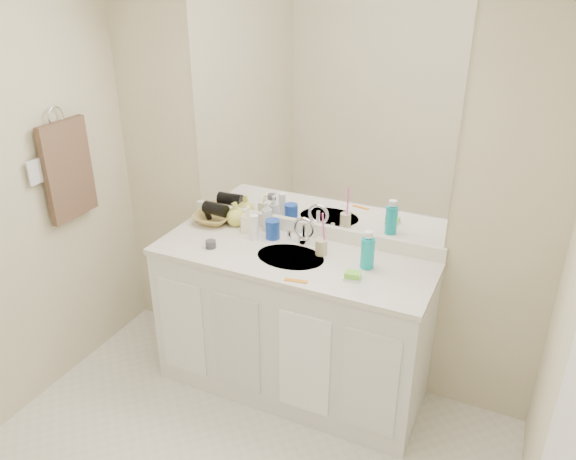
{
  "coord_description": "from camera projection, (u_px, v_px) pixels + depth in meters",
  "views": [
    {
      "loc": [
        1.1,
        -1.37,
        2.3
      ],
      "look_at": [
        0.0,
        0.97,
        1.05
      ],
      "focal_mm": 35.0,
      "sensor_mm": 36.0,
      "label": 1
    }
  ],
  "objects": [
    {
      "name": "orange_comb",
      "position": [
        296.0,
        281.0,
        2.74
      ],
      "size": [
        0.12,
        0.04,
        0.0
      ],
      "primitive_type": "cube",
      "rotation": [
        0.0,
        0.0,
        0.18
      ],
      "color": "orange",
      "rests_on": "countertop"
    },
    {
      "name": "green_soap",
      "position": [
        353.0,
        275.0,
        2.75
      ],
      "size": [
        0.08,
        0.07,
        0.03
      ],
      "primitive_type": "cube",
      "rotation": [
        0.0,
        0.0,
        0.15
      ],
      "color": "#73DA35",
      "rests_on": "soap_dish"
    },
    {
      "name": "faucet",
      "position": [
        304.0,
        234.0,
        3.09
      ],
      "size": [
        0.02,
        0.02,
        0.11
      ],
      "primitive_type": "cylinder",
      "color": "silver",
      "rests_on": "countertop"
    },
    {
      "name": "extra_white_bottle",
      "position": [
        254.0,
        227.0,
        3.13
      ],
      "size": [
        0.06,
        0.06,
        0.15
      ],
      "primitive_type": "cylinder",
      "rotation": [
        0.0,
        0.0,
        -0.36
      ],
      "color": "white",
      "rests_on": "countertop"
    },
    {
      "name": "switch_plate",
      "position": [
        35.0,
        172.0,
        2.92
      ],
      "size": [
        0.01,
        0.08,
        0.13
      ],
      "primitive_type": "cube",
      "color": "silver",
      "rests_on": "wall_left"
    },
    {
      "name": "towel_ring",
      "position": [
        56.0,
        116.0,
        2.98
      ],
      "size": [
        0.01,
        0.11,
        0.11
      ],
      "primitive_type": "torus",
      "rotation": [
        0.0,
        1.57,
        0.0
      ],
      "color": "silver",
      "rests_on": "wall_left"
    },
    {
      "name": "dark_jar",
      "position": [
        211.0,
        244.0,
        3.06
      ],
      "size": [
        0.07,
        0.07,
        0.04
      ],
      "primitive_type": "cylinder",
      "rotation": [
        0.0,
        0.0,
        0.29
      ],
      "color": "#3A3940",
      "rests_on": "countertop"
    },
    {
      "name": "soap_bottle_cream",
      "position": [
        249.0,
        219.0,
        3.21
      ],
      "size": [
        0.07,
        0.07,
        0.16
      ],
      "primitive_type": "imported",
      "rotation": [
        0.0,
        0.0,
        0.04
      ],
      "color": "#FFF7CF",
      "rests_on": "countertop"
    },
    {
      "name": "countertop",
      "position": [
        292.0,
        258.0,
        2.99
      ],
      "size": [
        1.52,
        0.57,
        0.03
      ],
      "primitive_type": "cube",
      "color": "silver",
      "rests_on": "vanity_cabinet"
    },
    {
      "name": "soap_bottle_yellow",
      "position": [
        236.0,
        214.0,
        3.3
      ],
      "size": [
        0.14,
        0.14,
        0.14
      ],
      "primitive_type": "imported",
      "rotation": [
        0.0,
        0.0,
        -0.34
      ],
      "color": "#CED051",
      "rests_on": "countertop"
    },
    {
      "name": "hand_towel",
      "position": [
        68.0,
        170.0,
        3.1
      ],
      "size": [
        0.04,
        0.32,
        0.55
      ],
      "primitive_type": "cube",
      "color": "#36271D",
      "rests_on": "towel_ring"
    },
    {
      "name": "mirror",
      "position": [
        314.0,
        117.0,
        2.91
      ],
      "size": [
        1.48,
        0.01,
        1.2
      ],
      "primitive_type": "cube",
      "color": "white",
      "rests_on": "wall_back"
    },
    {
      "name": "blue_mug",
      "position": [
        273.0,
        229.0,
        3.15
      ],
      "size": [
        0.1,
        0.1,
        0.11
      ],
      "primitive_type": "cylinder",
      "rotation": [
        0.0,
        0.0,
        -0.32
      ],
      "color": "#173BA0",
      "rests_on": "countertop"
    },
    {
      "name": "wall_back",
      "position": [
        313.0,
        182.0,
        3.07
      ],
      "size": [
        2.6,
        0.02,
        2.4
      ],
      "primitive_type": "cube",
      "color": "beige",
      "rests_on": "floor"
    },
    {
      "name": "tan_cup",
      "position": [
        321.0,
        247.0,
        2.98
      ],
      "size": [
        0.08,
        0.08,
        0.09
      ],
      "primitive_type": "cylinder",
      "rotation": [
        0.0,
        0.0,
        -0.33
      ],
      "color": "tan",
      "rests_on": "countertop"
    },
    {
      "name": "sink_basin",
      "position": [
        290.0,
        259.0,
        2.98
      ],
      "size": [
        0.37,
        0.37,
        0.02
      ],
      "primitive_type": "cylinder",
      "color": "beige",
      "rests_on": "countertop"
    },
    {
      "name": "vanity_cabinet",
      "position": [
        292.0,
        326.0,
        3.18
      ],
      "size": [
        1.5,
        0.55,
        0.85
      ],
      "primitive_type": "cube",
      "color": "silver",
      "rests_on": "floor"
    },
    {
      "name": "mouthwash_bottle",
      "position": [
        368.0,
        253.0,
        2.83
      ],
      "size": [
        0.08,
        0.08,
        0.16
      ],
      "primitive_type": "cylinder",
      "rotation": [
        0.0,
        0.0,
        0.2
      ],
      "color": "#0EA8AC",
      "rests_on": "countertop"
    },
    {
      "name": "toothbrush",
      "position": [
        324.0,
        229.0,
        2.93
      ],
      "size": [
        0.02,
        0.04,
        0.19
      ],
      "primitive_type": "cylinder",
      "rotation": [
        0.14,
        0.0,
        -0.28
      ],
      "color": "#FF43B5",
      "rests_on": "tan_cup"
    },
    {
      "name": "wall_right",
      "position": [
        571.0,
        410.0,
        1.51
      ],
      "size": [
        0.02,
        2.6,
        2.4
      ],
      "primitive_type": "cube",
      "color": "beige",
      "rests_on": "floor"
    },
    {
      "name": "hair_dryer",
      "position": [
        216.0,
        209.0,
        3.31
      ],
      "size": [
        0.16,
        0.09,
        0.08
      ],
      "primitive_type": "cylinder",
      "rotation": [
        0.0,
        1.57,
        -0.09
      ],
      "color": "black",
      "rests_on": "wicker_basket"
    },
    {
      "name": "backsplash",
      "position": [
        311.0,
        229.0,
        3.18
      ],
      "size": [
        1.52,
        0.03,
        0.08
      ],
      "primitive_type": "cube",
      "color": "white",
      "rests_on": "countertop"
    },
    {
      "name": "soap_bottle_white",
      "position": [
        267.0,
        216.0,
        3.23
      ],
      "size": [
        0.07,
        0.07,
        0.18
      ],
      "primitive_type": "imported",
      "rotation": [
        0.0,
        0.0,
        -0.03
      ],
      "color": "silver",
      "rests_on": "countertop"
    },
    {
      "name": "soap_dish",
      "position": [
        352.0,
        278.0,
        2.76
      ],
      "size": [
        0.09,
        0.08,
        0.01
      ],
      "primitive_type": "cube",
      "rotation": [
        0.0,
        0.0,
        0.1
      ],
      "color": "white",
      "rests_on": "countertop"
    },
    {
      "name": "wicker_basket",
      "position": [
        213.0,
        218.0,
        3.35
      ],
      "size": [
        0.25,
        0.25,
        0.06
      ],
      "primitive_type": "imported",
      "rotation": [
        0.0,
        0.0,
        0.1
      ],
      "color": "olive",
      "rests_on": "countertop"
    }
  ]
}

